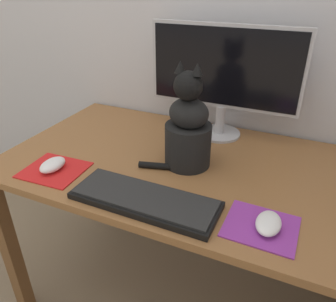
# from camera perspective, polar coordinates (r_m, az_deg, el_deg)

# --- Properties ---
(ground_plane) EXTENTS (12.00, 12.00, 0.00)m
(ground_plane) POSITION_cam_1_polar(r_m,az_deg,el_deg) (1.61, 2.34, -24.10)
(ground_plane) COLOR #847056
(desk) EXTENTS (1.26, 0.72, 0.71)m
(desk) POSITION_cam_1_polar(r_m,az_deg,el_deg) (1.19, 2.91, -5.86)
(desk) COLOR brown
(desk) RESTS_ON ground_plane
(monitor) EXTENTS (0.57, 0.17, 0.42)m
(monitor) POSITION_cam_1_polar(r_m,az_deg,el_deg) (1.26, 9.66, 13.06)
(monitor) COLOR #B2B2B7
(monitor) RESTS_ON desk
(keyboard) EXTENTS (0.43, 0.16, 0.02)m
(keyboard) POSITION_cam_1_polar(r_m,az_deg,el_deg) (0.94, -4.08, -8.39)
(keyboard) COLOR black
(keyboard) RESTS_ON desk
(mousepad_left) EXTENTS (0.20, 0.18, 0.00)m
(mousepad_left) POSITION_cam_1_polar(r_m,az_deg,el_deg) (1.15, -19.16, -3.13)
(mousepad_left) COLOR red
(mousepad_left) RESTS_ON desk
(mousepad_right) EXTENTS (0.19, 0.16, 0.00)m
(mousepad_right) POSITION_cam_1_polar(r_m,az_deg,el_deg) (0.90, 15.88, -12.55)
(mousepad_right) COLOR purple
(mousepad_right) RESTS_ON desk
(computer_mouse_left) EXTENTS (0.06, 0.10, 0.04)m
(computer_mouse_left) POSITION_cam_1_polar(r_m,az_deg,el_deg) (1.14, -19.46, -2.29)
(computer_mouse_left) COLOR white
(computer_mouse_left) RESTS_ON mousepad_left
(computer_mouse_right) EXTENTS (0.06, 0.10, 0.03)m
(computer_mouse_right) POSITION_cam_1_polar(r_m,az_deg,el_deg) (0.88, 17.09, -11.93)
(computer_mouse_right) COLOR white
(computer_mouse_right) RESTS_ON mousepad_right
(cat) EXTENTS (0.23, 0.18, 0.35)m
(cat) POSITION_cam_1_polar(r_m,az_deg,el_deg) (1.06, 3.47, 3.77)
(cat) COLOR black
(cat) RESTS_ON desk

